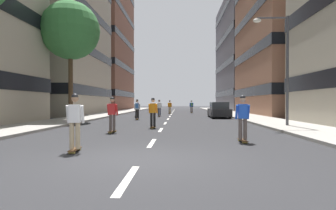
{
  "coord_description": "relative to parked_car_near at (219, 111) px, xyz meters",
  "views": [
    {
      "loc": [
        1.02,
        -7.55,
        1.51
      ],
      "look_at": [
        0.0,
        18.0,
        1.26
      ],
      "focal_mm": 30.64,
      "sensor_mm": 36.0,
      "label": 1
    }
  ],
  "objects": [
    {
      "name": "skater_7",
      "position": [
        -2.12,
        12.68,
        0.32
      ],
      "size": [
        0.55,
        0.92,
        1.78
      ],
      "color": "brown",
      "rests_on": "ground_plane"
    },
    {
      "name": "street_tree_mid",
      "position": [
        -12.65,
        -4.99,
        6.6
      ],
      "size": [
        4.69,
        4.69,
        9.54
      ],
      "color": "#4C3823",
      "rests_on": "sidewalk_left"
    },
    {
      "name": "ground_plane",
      "position": [
        -4.85,
        5.14,
        -0.7
      ],
      "size": [
        152.83,
        152.83,
        0.0
      ],
      "primitive_type": "plane",
      "color": "#28282B"
    },
    {
      "name": "streetlamp_right",
      "position": [
        2.23,
        -10.55,
        3.44
      ],
      "size": [
        2.13,
        0.3,
        6.5
      ],
      "color": "#3F3F44",
      "rests_on": "sidewalk_right"
    },
    {
      "name": "sidewalk_right",
      "position": [
        2.95,
        8.32,
        -0.63
      ],
      "size": [
        3.49,
        70.05,
        0.14
      ],
      "primitive_type": "cube",
      "color": "#9E9991",
      "rests_on": "ground_plane"
    },
    {
      "name": "building_right_mid",
      "position": [
        11.91,
        7.71,
        8.67
      ],
      "size": [
        14.56,
        17.76,
        18.55
      ],
      "color": "#9E6B51",
      "rests_on": "ground_plane"
    },
    {
      "name": "building_left_far",
      "position": [
        -21.62,
        28.52,
        15.07
      ],
      "size": [
        14.56,
        19.9,
        31.35
      ],
      "color": "brown",
      "rests_on": "ground_plane"
    },
    {
      "name": "building_right_far",
      "position": [
        11.91,
        28.52,
        10.04
      ],
      "size": [
        14.56,
        22.42,
        21.29
      ],
      "color": "slate",
      "rests_on": "ground_plane"
    },
    {
      "name": "parked_car_near",
      "position": [
        0.0,
        0.0,
        0.0
      ],
      "size": [
        1.82,
        4.4,
        1.52
      ],
      "color": "black",
      "rests_on": "ground_plane"
    },
    {
      "name": "skater_8",
      "position": [
        -5.96,
        2.25,
        0.29
      ],
      "size": [
        0.54,
        0.91,
        1.78
      ],
      "color": "brown",
      "rests_on": "ground_plane"
    },
    {
      "name": "skater_3",
      "position": [
        -1.45,
        -16.98,
        0.29
      ],
      "size": [
        0.54,
        0.91,
        1.78
      ],
      "color": "brown",
      "rests_on": "ground_plane"
    },
    {
      "name": "skater_5",
      "position": [
        -5.11,
        10.02,
        0.29
      ],
      "size": [
        0.57,
        0.92,
        1.78
      ],
      "color": "brown",
      "rests_on": "ground_plane"
    },
    {
      "name": "lane_markings",
      "position": [
        -4.85,
        5.17,
        -0.7
      ],
      "size": [
        0.16,
        57.2,
        0.01
      ],
      "color": "silver",
      "rests_on": "ground_plane"
    },
    {
      "name": "skater_4",
      "position": [
        -9.24,
        8.8,
        0.32
      ],
      "size": [
        0.54,
        0.91,
        1.78
      ],
      "color": "brown",
      "rests_on": "ground_plane"
    },
    {
      "name": "skater_2",
      "position": [
        -5.38,
        -11.27,
        0.29
      ],
      "size": [
        0.55,
        0.92,
        1.78
      ],
      "color": "brown",
      "rests_on": "ground_plane"
    },
    {
      "name": "skater_1",
      "position": [
        -7.5,
        -3.24,
        0.32
      ],
      "size": [
        0.54,
        0.91,
        1.78
      ],
      "color": "brown",
      "rests_on": "ground_plane"
    },
    {
      "name": "skater_6",
      "position": [
        -7.01,
        -19.32,
        0.29
      ],
      "size": [
        0.55,
        0.91,
        1.78
      ],
      "color": "brown",
      "rests_on": "ground_plane"
    },
    {
      "name": "sidewalk_left",
      "position": [
        -12.65,
        8.32,
        -0.63
      ],
      "size": [
        3.49,
        70.05,
        0.14
      ],
      "primitive_type": "cube",
      "color": "#9E9991",
      "rests_on": "ground_plane"
    },
    {
      "name": "skater_0",
      "position": [
        -8.16,
        0.98,
        0.32
      ],
      "size": [
        0.57,
        0.92,
        1.78
      ],
      "color": "brown",
      "rests_on": "ground_plane"
    },
    {
      "name": "skater_9",
      "position": [
        -7.16,
        -13.85,
        0.29
      ],
      "size": [
        0.55,
        0.91,
        1.78
      ],
      "color": "brown",
      "rests_on": "ground_plane"
    }
  ]
}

